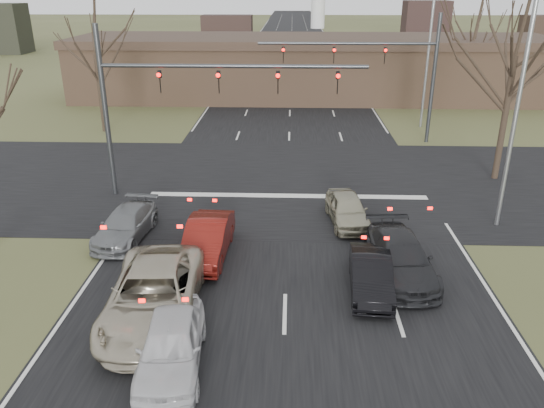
{
  "coord_description": "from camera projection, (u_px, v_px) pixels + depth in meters",
  "views": [
    {
      "loc": [
        0.11,
        -11.03,
        9.56
      ],
      "look_at": [
        -0.55,
        7.17,
        2.0
      ],
      "focal_mm": 35.0,
      "sensor_mm": 36.0,
      "label": 1
    }
  ],
  "objects": [
    {
      "name": "tree_right_far",
      "position": [
        476.0,
        19.0,
        42.98
      ],
      "size": [
        5.4,
        5.4,
        9.0
      ],
      "color": "black",
      "rests_on": "ground"
    },
    {
      "name": "car_white_sedan",
      "position": [
        171.0,
        344.0,
        14.1
      ],
      "size": [
        2.0,
        4.25,
        1.4
      ],
      "primitive_type": "imported",
      "rotation": [
        0.0,
        0.0,
        0.09
      ],
      "color": "silver",
      "rests_on": "ground"
    },
    {
      "name": "car_silver_ahead",
      "position": [
        347.0,
        209.0,
        22.72
      ],
      "size": [
        1.92,
        3.92,
        1.29
      ],
      "primitive_type": "imported",
      "rotation": [
        0.0,
        0.0,
        0.11
      ],
      "color": "#A09C81",
      "rests_on": "ground"
    },
    {
      "name": "car_black_hatch",
      "position": [
        371.0,
        275.0,
        17.65
      ],
      "size": [
        1.55,
        3.84,
        1.24
      ],
      "primitive_type": "imported",
      "rotation": [
        0.0,
        0.0,
        -0.07
      ],
      "color": "black",
      "rests_on": "ground"
    },
    {
      "name": "car_grey_ahead",
      "position": [
        126.0,
        225.0,
        21.35
      ],
      "size": [
        2.08,
        4.28,
        1.2
      ],
      "primitive_type": "imported",
      "rotation": [
        0.0,
        0.0,
        -0.1
      ],
      "color": "slate",
      "rests_on": "ground"
    },
    {
      "name": "car_charcoal_sedan",
      "position": [
        401.0,
        257.0,
        18.61
      ],
      "size": [
        2.25,
        4.87,
        1.38
      ],
      "primitive_type": "imported",
      "rotation": [
        0.0,
        0.0,
        0.07
      ],
      "color": "black",
      "rests_on": "ground"
    },
    {
      "name": "streetlight_right_far",
      "position": [
        426.0,
        47.0,
        36.31
      ],
      "size": [
        2.34,
        0.25,
        10.0
      ],
      "color": "gray",
      "rests_on": "ground"
    },
    {
      "name": "car_red_ahead",
      "position": [
        207.0,
        239.0,
        19.89
      ],
      "size": [
        1.67,
        4.36,
        1.42
      ],
      "primitive_type": "imported",
      "rotation": [
        0.0,
        0.0,
        -0.04
      ],
      "color": "#60120D",
      "rests_on": "ground"
    },
    {
      "name": "mast_arm_far",
      "position": [
        389.0,
        63.0,
        32.94
      ],
      "size": [
        11.12,
        0.24,
        8.0
      ],
      "color": "#383A3D",
      "rests_on": "ground"
    },
    {
      "name": "road_cross",
      "position": [
        288.0,
        182.0,
        27.69
      ],
      "size": [
        200.0,
        14.0,
        0.02
      ],
      "primitive_type": "cube",
      "color": "black",
      "rests_on": "ground"
    },
    {
      "name": "mast_arm_near",
      "position": [
        174.0,
        91.0,
        24.08
      ],
      "size": [
        12.12,
        0.24,
        8.0
      ],
      "color": "#383A3D",
      "rests_on": "ground"
    },
    {
      "name": "tree_left_far",
      "position": [
        92.0,
        21.0,
        34.55
      ],
      "size": [
        5.7,
        5.7,
        9.5
      ],
      "color": "black",
      "rests_on": "ground"
    },
    {
      "name": "tree_right_near",
      "position": [
        525.0,
        0.0,
        24.83
      ],
      "size": [
        6.9,
        6.9,
        11.5
      ],
      "color": "black",
      "rests_on": "ground"
    },
    {
      "name": "building",
      "position": [
        313.0,
        67.0,
        47.83
      ],
      "size": [
        42.4,
        10.4,
        5.3
      ],
      "color": "brown",
      "rests_on": "ground"
    },
    {
      "name": "road_main",
      "position": [
        291.0,
        63.0,
        69.22
      ],
      "size": [
        14.0,
        300.0,
        0.02
      ],
      "primitive_type": "cube",
      "color": "black",
      "rests_on": "ground"
    },
    {
      "name": "ground",
      "position": [
        283.0,
        380.0,
        13.85
      ],
      "size": [
        360.0,
        360.0,
        0.0
      ],
      "primitive_type": "plane",
      "color": "#434726",
      "rests_on": "ground"
    },
    {
      "name": "streetlight_right_near",
      "position": [
        515.0,
        95.0,
        20.64
      ],
      "size": [
        2.34,
        0.25,
        10.0
      ],
      "color": "gray",
      "rests_on": "ground"
    },
    {
      "name": "car_silver_suv",
      "position": [
        154.0,
        295.0,
        16.11
      ],
      "size": [
        3.07,
        6.01,
        1.62
      ],
      "primitive_type": "imported",
      "rotation": [
        0.0,
        0.0,
        0.07
      ],
      "color": "#B1A78F",
      "rests_on": "ground"
    }
  ]
}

